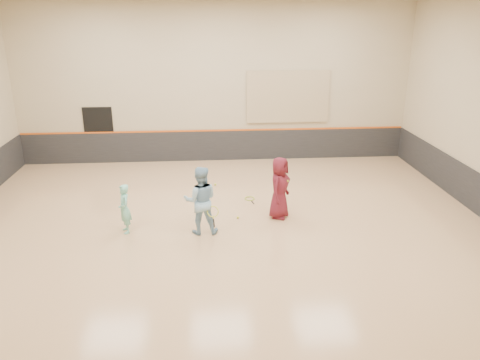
{
  "coord_description": "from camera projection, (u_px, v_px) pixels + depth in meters",
  "views": [
    {
      "loc": [
        -0.42,
        -11.91,
        5.63
      ],
      "look_at": [
        0.52,
        0.4,
        1.15
      ],
      "focal_mm": 35.0,
      "sensor_mm": 36.0,
      "label": 1
    }
  ],
  "objects": [
    {
      "name": "ball_in_hand",
      "position": [
        288.0,
        181.0,
        13.12
      ],
      "size": [
        0.07,
        0.07,
        0.07
      ],
      "primitive_type": "sphere",
      "color": "#BEDB33",
      "rests_on": "young_man"
    },
    {
      "name": "doorway",
      "position": [
        99.0,
        135.0,
        18.02
      ],
      "size": [
        1.1,
        0.05,
        2.2
      ],
      "primitive_type": "cube",
      "color": "black",
      "rests_on": "floor"
    },
    {
      "name": "ball_under_racket",
      "position": [
        238.0,
        217.0,
        13.44
      ],
      "size": [
        0.07,
        0.07,
        0.07
      ],
      "primitive_type": "sphere",
      "color": "#D8E836",
      "rests_on": "floor"
    },
    {
      "name": "acoustic_panel",
      "position": [
        288.0,
        97.0,
        18.04
      ],
      "size": [
        3.2,
        0.08,
        2.0
      ],
      "primitive_type": "cube",
      "color": "tan",
      "rests_on": "wall_back"
    },
    {
      "name": "instructor",
      "position": [
        201.0,
        200.0,
        12.3
      ],
      "size": [
        0.91,
        0.71,
        1.86
      ],
      "primitive_type": "imported",
      "rotation": [
        0.0,
        0.0,
        3.14
      ],
      "color": "#8AB7D6",
      "rests_on": "floor"
    },
    {
      "name": "ball_beside_spare",
      "position": [
        215.0,
        184.0,
        15.99
      ],
      "size": [
        0.07,
        0.07,
        0.07
      ],
      "primitive_type": "sphere",
      "color": "#C9E034",
      "rests_on": "floor"
    },
    {
      "name": "young_man",
      "position": [
        280.0,
        188.0,
        13.27
      ],
      "size": [
        0.92,
        1.04,
        1.8
      ],
      "primitive_type": "imported",
      "rotation": [
        0.0,
        0.0,
        1.07
      ],
      "color": "maroon",
      "rests_on": "floor"
    },
    {
      "name": "wainscot_back",
      "position": [
        216.0,
        146.0,
        18.5
      ],
      "size": [
        14.9,
        0.04,
        1.2
      ],
      "primitive_type": "cube",
      "color": "#232326",
      "rests_on": "floor"
    },
    {
      "name": "girl",
      "position": [
        125.0,
        209.0,
        12.41
      ],
      "size": [
        0.48,
        0.58,
        1.35
      ],
      "primitive_type": "imported",
      "rotation": [
        0.0,
        0.0,
        -1.21
      ],
      "color": "#7BD6C2",
      "rests_on": "floor"
    },
    {
      "name": "held_racket",
      "position": [
        213.0,
        212.0,
        12.14
      ],
      "size": [
        0.4,
        0.4,
        0.59
      ],
      "primitive_type": null,
      "color": "#C6D12D",
      "rests_on": "instructor"
    },
    {
      "name": "accent_stripe",
      "position": [
        216.0,
        130.0,
        18.28
      ],
      "size": [
        14.9,
        0.03,
        0.06
      ],
      "primitive_type": "cube",
      "color": "#D85914",
      "rests_on": "wall_back"
    },
    {
      "name": "room",
      "position": [
        222.0,
        197.0,
        12.84
      ],
      "size": [
        15.04,
        12.04,
        6.22
      ],
      "color": "tan",
      "rests_on": "ground"
    },
    {
      "name": "spare_racket",
      "position": [
        250.0,
        198.0,
        14.83
      ],
      "size": [
        0.71,
        0.71,
        0.06
      ],
      "primitive_type": null,
      "color": "#9AC32A",
      "rests_on": "floor"
    }
  ]
}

